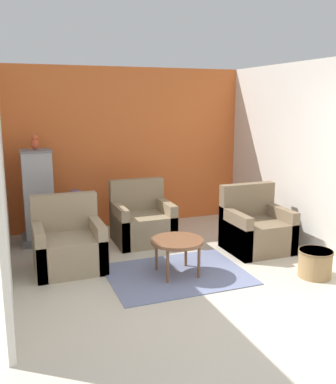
# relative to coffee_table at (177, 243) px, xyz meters

# --- Properties ---
(ground_plane) EXTENTS (20.00, 20.00, 0.00)m
(ground_plane) POSITION_rel_coffee_table_xyz_m (0.09, -1.26, -0.40)
(ground_plane) COLOR beige
(ground_plane) RESTS_ON ground
(wall_back_accent) EXTENTS (4.06, 0.06, 2.61)m
(wall_back_accent) POSITION_rel_coffee_table_xyz_m (0.09, 2.38, 0.90)
(wall_back_accent) COLOR orange
(wall_back_accent) RESTS_ON ground_plane
(wall_left) EXTENTS (0.06, 3.61, 2.61)m
(wall_left) POSITION_rel_coffee_table_xyz_m (-1.91, 0.55, 0.90)
(wall_left) COLOR silver
(wall_left) RESTS_ON ground_plane
(wall_right) EXTENTS (0.06, 3.61, 2.61)m
(wall_right) POSITION_rel_coffee_table_xyz_m (2.09, 0.55, 0.90)
(wall_right) COLOR silver
(wall_right) RESTS_ON ground_plane
(area_rug) EXTENTS (1.65, 1.26, 0.01)m
(area_rug) POSITION_rel_coffee_table_xyz_m (0.00, 0.00, -0.40)
(area_rug) COLOR slate
(area_rug) RESTS_ON ground_plane
(coffee_table) EXTENTS (0.64, 0.64, 0.45)m
(coffee_table) POSITION_rel_coffee_table_xyz_m (0.00, 0.00, 0.00)
(coffee_table) COLOR brown
(coffee_table) RESTS_ON ground_plane
(armchair_left) EXTENTS (0.83, 0.75, 0.91)m
(armchair_left) POSITION_rel_coffee_table_xyz_m (-1.20, 0.67, -0.11)
(armchair_left) COLOR #9E896B
(armchair_left) RESTS_ON ground_plane
(armchair_right) EXTENTS (0.83, 0.75, 0.91)m
(armchair_right) POSITION_rel_coffee_table_xyz_m (1.37, 0.43, -0.11)
(armchair_right) COLOR #7A664C
(armchair_right) RESTS_ON ground_plane
(armchair_middle) EXTENTS (0.83, 0.75, 0.91)m
(armchair_middle) POSITION_rel_coffee_table_xyz_m (-0.02, 1.35, -0.11)
(armchair_middle) COLOR #8E7A5B
(armchair_middle) RESTS_ON ground_plane
(birdcage) EXTENTS (0.53, 0.53, 1.38)m
(birdcage) POSITION_rel_coffee_table_xyz_m (-1.45, 1.85, 0.26)
(birdcage) COLOR slate
(birdcage) RESTS_ON ground_plane
(parrot) EXTENTS (0.11, 0.19, 0.23)m
(parrot) POSITION_rel_coffee_table_xyz_m (-1.45, 1.86, 1.09)
(parrot) COLOR #D14C2D
(parrot) RESTS_ON birdcage
(potted_plant) EXTENTS (0.36, 0.32, 0.76)m
(potted_plant) POSITION_rel_coffee_table_xyz_m (-0.91, 1.90, 0.07)
(potted_plant) COLOR #66605B
(potted_plant) RESTS_ON ground_plane
(wicker_basket) EXTENTS (0.41, 0.41, 0.33)m
(wicker_basket) POSITION_rel_coffee_table_xyz_m (1.52, -0.64, -0.23)
(wicker_basket) COLOR #A37F51
(wicker_basket) RESTS_ON ground_plane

